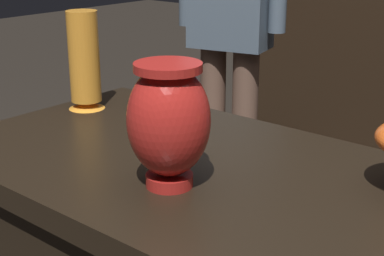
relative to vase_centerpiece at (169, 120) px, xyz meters
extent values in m
cube|color=black|center=(0.01, 0.12, -0.15)|extent=(1.20, 0.64, 0.05)
cylinder|color=red|center=(0.00, 0.00, -0.12)|extent=(0.09, 0.09, 0.02)
ellipsoid|color=red|center=(0.00, 0.00, 0.00)|extent=(0.15, 0.15, 0.21)
cylinder|color=red|center=(0.00, 0.00, 0.10)|extent=(0.12, 0.12, 0.02)
cone|color=orange|center=(-0.50, 0.23, -0.12)|extent=(0.10, 0.10, 0.02)
cylinder|color=orange|center=(-0.50, 0.23, 0.01)|extent=(0.08, 0.08, 0.24)
cylinder|color=brown|center=(-0.68, 1.22, -0.54)|extent=(0.11, 0.11, 0.79)
cylinder|color=brown|center=(-0.83, 1.19, -0.54)|extent=(0.11, 0.11, 0.79)
camera|label=1|loc=(0.68, -0.74, 0.33)|focal=54.75mm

